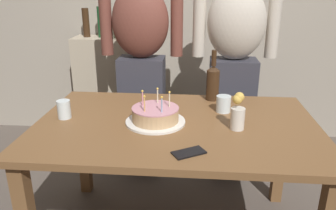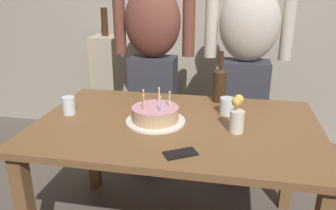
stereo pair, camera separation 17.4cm
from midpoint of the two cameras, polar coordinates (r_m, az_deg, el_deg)
name	(u,v)px [view 2 (the right image)]	position (r m, az deg, el deg)	size (l,w,h in m)	color
dining_table	(176,139)	(1.82, 4.16, -5.92)	(1.50, 0.96, 0.74)	brown
birthday_cake	(155,115)	(1.77, 0.66, -1.80)	(0.32, 0.32, 0.17)	white
water_glass_near	(227,106)	(1.93, 12.64, -0.21)	(0.08, 0.08, 0.09)	silver
water_glass_far	(69,106)	(1.94, -14.13, -0.13)	(0.07, 0.07, 0.10)	silver
wine_bottle	(220,83)	(2.10, 11.19, 3.68)	(0.08, 0.08, 0.32)	#382314
cell_phone	(180,153)	(1.47, 5.58, -8.33)	(0.14, 0.07, 0.01)	black
flower_vase	(237,116)	(1.69, 14.63, -1.81)	(0.07, 0.07, 0.20)	silver
person_man_bearded	(153,63)	(2.52, -0.57, 7.12)	(0.61, 0.27, 1.66)	#33333D
person_woman_cardigan	(246,67)	(2.48, 15.13, 6.20)	(0.61, 0.27, 1.66)	#33333D
shelf_cabinet	(129,87)	(3.22, -5.06, 3.13)	(0.66, 0.30, 1.25)	tan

